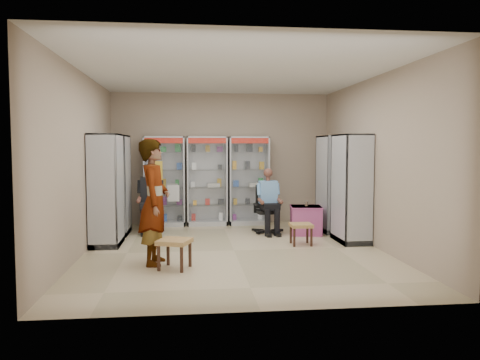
{
  "coord_description": "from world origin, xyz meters",
  "views": [
    {
      "loc": [
        -0.76,
        -7.85,
        1.76
      ],
      "look_at": [
        0.18,
        0.7,
        1.16
      ],
      "focal_mm": 35.0,
      "sensor_mm": 36.0,
      "label": 1
    }
  ],
  "objects": [
    {
      "name": "cabinet_back_right",
      "position": [
        0.6,
        2.73,
        1.0
      ],
      "size": [
        0.9,
        0.5,
        2.0
      ],
      "primitive_type": "cube",
      "color": "#B3B4BB",
      "rests_on": "floor"
    },
    {
      "name": "cabinet_left_far",
      "position": [
        -2.23,
        1.8,
        1.0
      ],
      "size": [
        0.9,
        0.5,
        2.0
      ],
      "primitive_type": "cube",
      "rotation": [
        0.0,
        0.0,
        -1.57
      ],
      "color": "#B2B6BA",
      "rests_on": "floor"
    },
    {
      "name": "office_chair",
      "position": [
        0.84,
        1.6,
        0.49
      ],
      "size": [
        0.59,
        0.59,
        0.98
      ],
      "primitive_type": "cube",
      "rotation": [
        0.0,
        0.0,
        0.11
      ],
      "color": "black",
      "rests_on": "floor"
    },
    {
      "name": "cabinet_back_left",
      "position": [
        -1.3,
        2.73,
        1.0
      ],
      "size": [
        0.9,
        0.5,
        2.0
      ],
      "primitive_type": "cube",
      "color": "#A8AAB0",
      "rests_on": "floor"
    },
    {
      "name": "tea_glass",
      "position": [
        1.61,
        1.36,
        0.63
      ],
      "size": [
        0.07,
        0.07,
        0.11
      ],
      "primitive_type": "cylinder",
      "color": "#540F07",
      "rests_on": "pink_trunk"
    },
    {
      "name": "wooden_chair",
      "position": [
        -1.55,
        2.0,
        0.47
      ],
      "size": [
        0.42,
        0.42,
        0.94
      ],
      "primitive_type": "cube",
      "color": "#322213",
      "rests_on": "floor"
    },
    {
      "name": "cabinet_right_near",
      "position": [
        2.23,
        0.5,
        1.0
      ],
      "size": [
        0.9,
        0.5,
        2.0
      ],
      "primitive_type": "cube",
      "rotation": [
        0.0,
        0.0,
        1.57
      ],
      "color": "silver",
      "rests_on": "floor"
    },
    {
      "name": "standing_man",
      "position": [
        -1.28,
        -0.78,
        0.94
      ],
      "size": [
        0.5,
        0.72,
        1.88
      ],
      "primitive_type": "imported",
      "rotation": [
        0.0,
        0.0,
        1.49
      ],
      "color": "gray",
      "rests_on": "floor"
    },
    {
      "name": "cabinet_left_near",
      "position": [
        -2.23,
        0.7,
        1.0
      ],
      "size": [
        0.9,
        0.5,
        2.0
      ],
      "primitive_type": "cube",
      "rotation": [
        0.0,
        0.0,
        -1.57
      ],
      "color": "#B1B2B8",
      "rests_on": "floor"
    },
    {
      "name": "seated_customer",
      "position": [
        -1.55,
        1.95,
        0.67
      ],
      "size": [
        0.44,
        0.6,
        1.34
      ],
      "primitive_type": null,
      "color": "black",
      "rests_on": "floor"
    },
    {
      "name": "woven_stool_a",
      "position": [
        1.25,
        0.33,
        0.19
      ],
      "size": [
        0.39,
        0.39,
        0.39
      ],
      "primitive_type": "cube",
      "rotation": [
        0.0,
        0.0,
        -0.02
      ],
      "color": "#A68946",
      "rests_on": "floor"
    },
    {
      "name": "seated_shopkeeper",
      "position": [
        0.84,
        1.55,
        0.62
      ],
      "size": [
        0.47,
        0.61,
        1.25
      ],
      "primitive_type": null,
      "rotation": [
        0.0,
        0.0,
        0.11
      ],
      "color": "#75A7E7",
      "rests_on": "floor"
    },
    {
      "name": "pink_trunk",
      "position": [
        1.59,
        1.33,
        0.29
      ],
      "size": [
        0.67,
        0.65,
        0.57
      ],
      "primitive_type": "cube",
      "rotation": [
        0.0,
        0.0,
        -0.14
      ],
      "color": "#C44E91",
      "rests_on": "floor"
    },
    {
      "name": "cabinet_right_far",
      "position": [
        2.23,
        1.6,
        1.0
      ],
      "size": [
        0.9,
        0.5,
        2.0
      ],
      "primitive_type": "cube",
      "rotation": [
        0.0,
        0.0,
        1.57
      ],
      "color": "silver",
      "rests_on": "floor"
    },
    {
      "name": "cabinet_back_mid",
      "position": [
        -0.35,
        2.73,
        1.0
      ],
      "size": [
        0.9,
        0.5,
        2.0
      ],
      "primitive_type": "cube",
      "color": "silver",
      "rests_on": "floor"
    },
    {
      "name": "room_shell",
      "position": [
        0.0,
        0.0,
        1.97
      ],
      "size": [
        5.02,
        6.02,
        3.01
      ],
      "color": "tan",
      "rests_on": "ground"
    },
    {
      "name": "floor",
      "position": [
        0.0,
        0.0,
        0.0
      ],
      "size": [
        6.0,
        6.0,
        0.0
      ],
      "primitive_type": "plane",
      "color": "tan",
      "rests_on": "ground"
    },
    {
      "name": "woven_stool_b",
      "position": [
        -0.97,
        -1.11,
        0.22
      ],
      "size": [
        0.55,
        0.55,
        0.43
      ],
      "primitive_type": "cube",
      "rotation": [
        0.0,
        0.0,
        -0.35
      ],
      "color": "#B3824B",
      "rests_on": "floor"
    }
  ]
}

